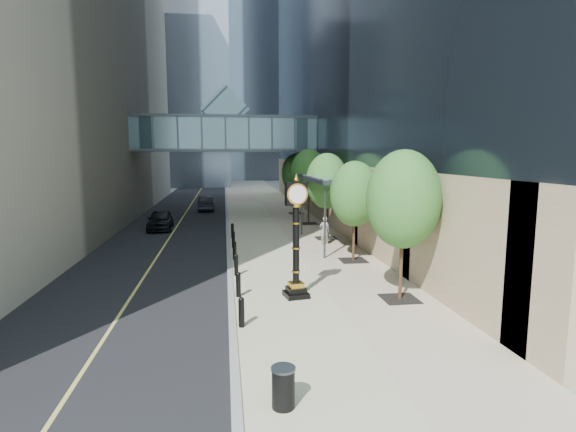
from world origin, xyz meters
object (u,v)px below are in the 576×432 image
(trash_bin, at_px, (283,389))
(car_near, at_px, (160,220))
(pedestrian, at_px, (325,230))
(car_far, at_px, (207,203))
(street_clock, at_px, (296,246))

(trash_bin, relative_size, car_near, 0.20)
(pedestrian, xyz_separation_m, car_far, (-8.06, 18.82, -0.19))
(car_near, bearing_deg, pedestrian, -36.67)
(trash_bin, bearing_deg, car_far, 94.79)
(car_near, bearing_deg, trash_bin, -79.01)
(pedestrian, relative_size, car_near, 0.40)
(car_near, height_order, car_far, car_near)
(car_far, bearing_deg, pedestrian, 113.00)
(street_clock, xyz_separation_m, pedestrian, (3.45, 10.17, -1.19))
(trash_bin, height_order, car_far, car_far)
(pedestrian, height_order, car_near, pedestrian)
(street_clock, xyz_separation_m, car_far, (-4.61, 28.98, -1.39))
(trash_bin, height_order, pedestrian, pedestrian)
(pedestrian, bearing_deg, street_clock, 71.68)
(street_clock, height_order, car_near, street_clock)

